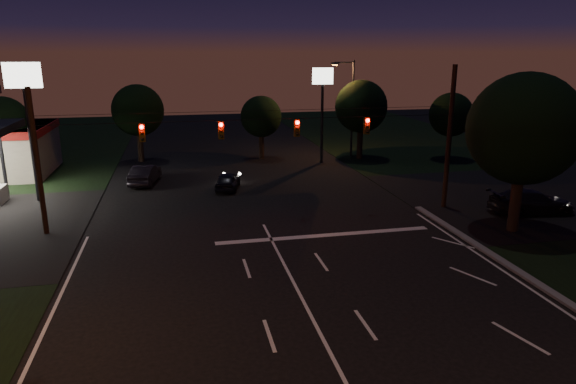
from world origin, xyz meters
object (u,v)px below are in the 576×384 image
object	(u,v)px
utility_pole_right	(443,207)
tree_right_near	(523,130)
car_oncoming_a	(228,181)
car_oncoming_b	(145,174)
car_cross	(532,202)

from	to	relation	value
utility_pole_right	tree_right_near	distance (m)	7.61
car_oncoming_a	tree_right_near	bearing A→B (deg)	154.85
car_oncoming_a	car_oncoming_b	world-z (taller)	car_oncoming_b
car_cross	car_oncoming_a	bearing A→B (deg)	66.50
tree_right_near	car_cross	xyz separation A→B (m)	(3.10, 2.47, -4.92)
car_oncoming_b	car_cross	size ratio (longest dim) A/B	0.85
car_oncoming_a	car_cross	distance (m)	20.37
car_oncoming_a	utility_pole_right	bearing A→B (deg)	165.24
utility_pole_right	car_oncoming_a	world-z (taller)	utility_pole_right
car_oncoming_b	utility_pole_right	bearing A→B (deg)	162.34
car_oncoming_a	car_cross	xyz separation A→B (m)	(17.85, -9.82, 0.12)
utility_pole_right	car_oncoming_b	size ratio (longest dim) A/B	2.02
utility_pole_right	car_oncoming_b	world-z (taller)	utility_pole_right
tree_right_near	car_oncoming_b	bearing A→B (deg)	143.69
utility_pole_right	car_cross	bearing A→B (deg)	-27.08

